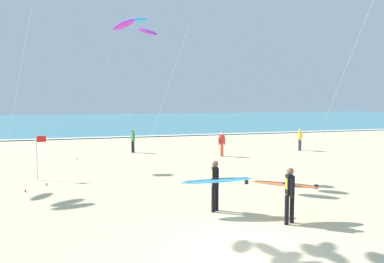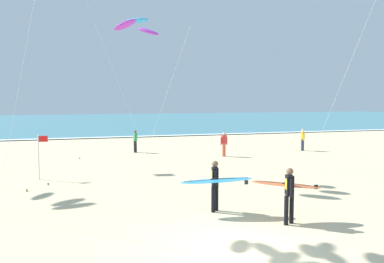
# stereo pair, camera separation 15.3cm
# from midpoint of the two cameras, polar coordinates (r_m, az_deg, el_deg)

# --- Properties ---
(ground_plane) EXTENTS (160.00, 160.00, 0.00)m
(ground_plane) POSITION_cam_midpoint_polar(r_m,az_deg,el_deg) (10.06, 7.31, -17.03)
(ground_plane) COLOR beige
(ocean_water) EXTENTS (160.00, 60.00, 0.08)m
(ocean_water) POSITION_cam_midpoint_polar(r_m,az_deg,el_deg) (67.80, -14.08, 1.51)
(ocean_water) COLOR teal
(ocean_water) RESTS_ON ground
(shoreline_foam) EXTENTS (160.00, 0.96, 0.01)m
(shoreline_foam) POSITION_cam_midpoint_polar(r_m,az_deg,el_deg) (38.26, -11.44, -0.79)
(shoreline_foam) COLOR white
(shoreline_foam) RESTS_ON ocean_water
(surfer_lead) EXTENTS (2.41, 1.18, 1.71)m
(surfer_lead) POSITION_cam_midpoint_polar(r_m,az_deg,el_deg) (12.73, 3.20, -7.37)
(surfer_lead) COLOR black
(surfer_lead) RESTS_ON ground
(surfer_trailing) EXTENTS (2.23, 1.20, 1.71)m
(surfer_trailing) POSITION_cam_midpoint_polar(r_m,az_deg,el_deg) (12.15, 13.67, -8.11)
(surfer_trailing) COLOR black
(surfer_trailing) RESTS_ON ground
(kite_arc_cobalt_far) EXTENTS (3.34, 3.25, 7.49)m
(kite_arc_cobalt_far) POSITION_cam_midpoint_polar(r_m,az_deg,el_deg) (18.83, -8.51, 15.16)
(kite_arc_cobalt_far) COLOR purple
(kite_arc_cobalt_far) RESTS_ON ground
(bystander_yellow_top) EXTENTS (0.25, 0.49, 1.59)m
(bystander_yellow_top) POSITION_cam_midpoint_polar(r_m,az_deg,el_deg) (29.20, 15.49, -1.13)
(bystander_yellow_top) COLOR #2D334C
(bystander_yellow_top) RESTS_ON ground
(bystander_green_top) EXTENTS (0.25, 0.49, 1.59)m
(bystander_green_top) POSITION_cam_midpoint_polar(r_m,az_deg,el_deg) (27.38, -8.88, -1.40)
(bystander_green_top) COLOR black
(bystander_green_top) RESTS_ON ground
(bystander_red_top) EXTENTS (0.50, 0.23, 1.59)m
(bystander_red_top) POSITION_cam_midpoint_polar(r_m,az_deg,el_deg) (25.35, 4.25, -1.85)
(bystander_red_top) COLOR #D8593F
(bystander_red_top) RESTS_ON ground
(lifeguard_flag) EXTENTS (0.45, 0.05, 2.10)m
(lifeguard_flag) POSITION_cam_midpoint_polar(r_m,az_deg,el_deg) (19.25, -21.99, -2.93)
(lifeguard_flag) COLOR silver
(lifeguard_flag) RESTS_ON ground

